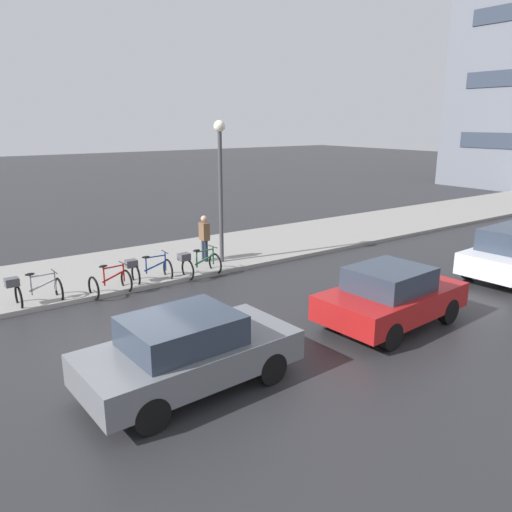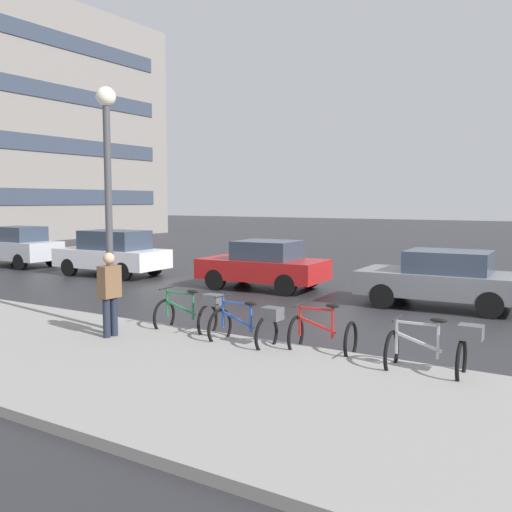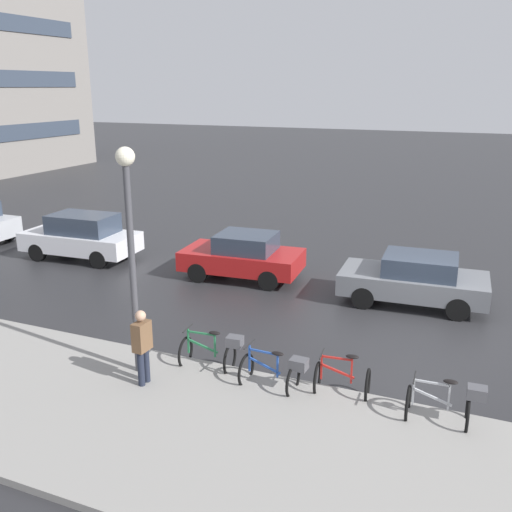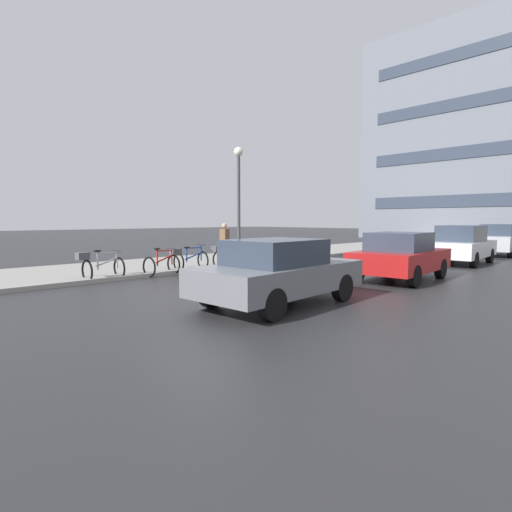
% 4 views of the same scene
% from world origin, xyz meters
% --- Properties ---
extents(ground_plane, '(140.00, 140.00, 0.00)m').
position_xyz_m(ground_plane, '(0.00, 0.00, 0.00)').
color(ground_plane, '#28282B').
extents(sidewalk_kerb, '(4.80, 60.00, 0.14)m').
position_xyz_m(sidewalk_kerb, '(-6.00, 10.00, 0.07)').
color(sidewalk_kerb, gray).
rests_on(sidewalk_kerb, ground).
extents(bicycle_nearest, '(0.76, 1.39, 0.98)m').
position_xyz_m(bicycle_nearest, '(-4.02, -1.07, 0.50)').
color(bicycle_nearest, black).
rests_on(bicycle_nearest, ground).
extents(bicycle_second, '(0.80, 1.14, 0.97)m').
position_xyz_m(bicycle_second, '(-3.71, 0.96, 0.39)').
color(bicycle_second, black).
rests_on(bicycle_second, ground).
extents(bicycle_third, '(0.77, 1.40, 0.98)m').
position_xyz_m(bicycle_third, '(-4.06, 2.25, 0.48)').
color(bicycle_third, black).
rests_on(bicycle_third, ground).
extents(bicycle_farthest, '(0.80, 1.42, 0.97)m').
position_xyz_m(bicycle_farthest, '(-3.74, 3.84, 0.49)').
color(bicycle_farthest, black).
rests_on(bicycle_farthest, ground).
extents(car_grey, '(2.15, 4.21, 1.47)m').
position_xyz_m(car_grey, '(2.18, 0.37, 0.75)').
color(car_grey, slate).
rests_on(car_grey, ground).
extents(car_red, '(2.20, 3.98, 1.51)m').
position_xyz_m(car_red, '(2.38, 5.87, 0.76)').
color(car_red, '#AD1919').
rests_on(car_red, ground).
extents(pedestrian, '(0.41, 0.26, 1.76)m').
position_xyz_m(pedestrian, '(-4.99, 4.82, 0.99)').
color(pedestrian, '#1E2333').
rests_on(pedestrian, ground).
extents(streetlamp, '(0.39, 0.39, 4.95)m').
position_xyz_m(streetlamp, '(-4.56, 5.25, 3.26)').
color(streetlamp, '#424247').
rests_on(streetlamp, ground).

